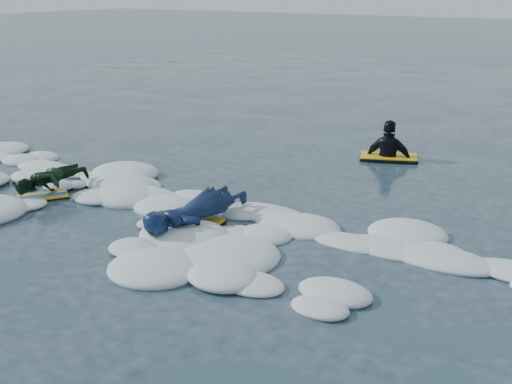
% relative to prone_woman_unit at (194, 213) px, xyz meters
% --- Properties ---
extents(ground, '(120.00, 120.00, 0.00)m').
position_rel_prone_woman_unit_xyz_m(ground, '(-0.11, -0.68, -0.24)').
color(ground, '#1B3B42').
rests_on(ground, ground).
extents(foam_band, '(12.00, 3.10, 0.30)m').
position_rel_prone_woman_unit_xyz_m(foam_band, '(-0.11, 0.35, -0.24)').
color(foam_band, white).
rests_on(foam_band, ground).
extents(prone_woman_unit, '(0.78, 1.81, 0.47)m').
position_rel_prone_woman_unit_xyz_m(prone_woman_unit, '(0.00, 0.00, 0.00)').
color(prone_woman_unit, black).
rests_on(prone_woman_unit, ground).
extents(prone_child_unit, '(0.77, 1.25, 0.44)m').
position_rel_prone_woman_unit_xyz_m(prone_child_unit, '(-2.76, -0.10, -0.02)').
color(prone_child_unit, black).
rests_on(prone_child_unit, ground).
extents(waiting_rider_unit, '(1.22, 0.96, 1.61)m').
position_rel_prone_woman_unit_xyz_m(waiting_rider_unit, '(0.76, 4.88, -0.28)').
color(waiting_rider_unit, black).
rests_on(waiting_rider_unit, ground).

